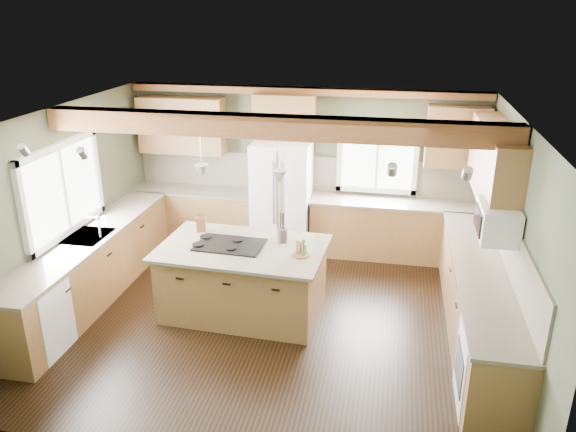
# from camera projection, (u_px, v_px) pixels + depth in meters

# --- Properties ---
(floor) EXTENTS (5.60, 5.60, 0.00)m
(floor) POSITION_uv_depth(u_px,v_px,m) (272.00, 317.00, 7.25)
(floor) COLOR black
(floor) RESTS_ON ground
(ceiling) EXTENTS (5.60, 5.60, 0.00)m
(ceiling) POSITION_uv_depth(u_px,v_px,m) (270.00, 117.00, 6.32)
(ceiling) COLOR silver
(ceiling) RESTS_ON wall_back
(wall_back) EXTENTS (5.60, 0.00, 5.60)m
(wall_back) POSITION_uv_depth(u_px,v_px,m) (305.00, 168.00, 9.08)
(wall_back) COLOR #414732
(wall_back) RESTS_ON ground
(wall_left) EXTENTS (0.00, 5.00, 5.00)m
(wall_left) POSITION_uv_depth(u_px,v_px,m) (61.00, 209.00, 7.29)
(wall_left) COLOR #414732
(wall_left) RESTS_ON ground
(wall_right) EXTENTS (0.00, 5.00, 5.00)m
(wall_right) POSITION_uv_depth(u_px,v_px,m) (514.00, 242.00, 6.29)
(wall_right) COLOR #414732
(wall_right) RESTS_ON ground
(ceiling_beam) EXTENTS (5.55, 0.26, 0.26)m
(ceiling_beam) POSITION_uv_depth(u_px,v_px,m) (272.00, 127.00, 6.46)
(ceiling_beam) COLOR brown
(ceiling_beam) RESTS_ON ceiling
(soffit_trim) EXTENTS (5.55, 0.20, 0.10)m
(soffit_trim) POSITION_uv_depth(u_px,v_px,m) (305.00, 91.00, 8.54)
(soffit_trim) COLOR brown
(soffit_trim) RESTS_ON ceiling
(backsplash_back) EXTENTS (5.58, 0.03, 0.58)m
(backsplash_back) POSITION_uv_depth(u_px,v_px,m) (305.00, 173.00, 9.10)
(backsplash_back) COLOR brown
(backsplash_back) RESTS_ON wall_back
(backsplash_right) EXTENTS (0.03, 3.70, 0.58)m
(backsplash_right) POSITION_uv_depth(u_px,v_px,m) (511.00, 247.00, 6.37)
(backsplash_right) COLOR brown
(backsplash_right) RESTS_ON wall_right
(base_cab_back_left) EXTENTS (2.02, 0.60, 0.88)m
(base_cab_back_left) POSITION_uv_depth(u_px,v_px,m) (197.00, 216.00, 9.43)
(base_cab_back_left) COLOR brown
(base_cab_back_left) RESTS_ON floor
(counter_back_left) EXTENTS (2.06, 0.64, 0.04)m
(counter_back_left) POSITION_uv_depth(u_px,v_px,m) (195.00, 190.00, 9.27)
(counter_back_left) COLOR brown
(counter_back_left) RESTS_ON base_cab_back_left
(base_cab_back_right) EXTENTS (2.62, 0.60, 0.88)m
(base_cab_back_right) POSITION_uv_depth(u_px,v_px,m) (394.00, 230.00, 8.85)
(base_cab_back_right) COLOR brown
(base_cab_back_right) RESTS_ON floor
(counter_back_right) EXTENTS (2.66, 0.64, 0.04)m
(counter_back_right) POSITION_uv_depth(u_px,v_px,m) (396.00, 203.00, 8.68)
(counter_back_right) COLOR brown
(counter_back_right) RESTS_ON base_cab_back_right
(base_cab_left) EXTENTS (0.60, 3.70, 0.88)m
(base_cab_left) POSITION_uv_depth(u_px,v_px,m) (93.00, 268.00, 7.59)
(base_cab_left) COLOR brown
(base_cab_left) RESTS_ON floor
(counter_left) EXTENTS (0.64, 3.74, 0.04)m
(counter_left) POSITION_uv_depth(u_px,v_px,m) (88.00, 237.00, 7.43)
(counter_left) COLOR brown
(counter_left) RESTS_ON base_cab_left
(base_cab_right) EXTENTS (0.60, 3.70, 0.88)m
(base_cab_right) POSITION_uv_depth(u_px,v_px,m) (477.00, 304.00, 6.69)
(base_cab_right) COLOR brown
(base_cab_right) RESTS_ON floor
(counter_right) EXTENTS (0.64, 3.74, 0.04)m
(counter_right) POSITION_uv_depth(u_px,v_px,m) (482.00, 270.00, 6.53)
(counter_right) COLOR brown
(counter_right) RESTS_ON base_cab_right
(upper_cab_back_left) EXTENTS (1.40, 0.35, 0.90)m
(upper_cab_back_left) POSITION_uv_depth(u_px,v_px,m) (182.00, 125.00, 9.04)
(upper_cab_back_left) COLOR brown
(upper_cab_back_left) RESTS_ON wall_back
(upper_cab_over_fridge) EXTENTS (0.96, 0.35, 0.70)m
(upper_cab_over_fridge) POSITION_uv_depth(u_px,v_px,m) (285.00, 117.00, 8.67)
(upper_cab_over_fridge) COLOR brown
(upper_cab_over_fridge) RESTS_ON wall_back
(upper_cab_right) EXTENTS (0.35, 2.20, 0.90)m
(upper_cab_right) POSITION_uv_depth(u_px,v_px,m) (494.00, 164.00, 6.91)
(upper_cab_right) COLOR brown
(upper_cab_right) RESTS_ON wall_right
(upper_cab_back_corner) EXTENTS (0.90, 0.35, 0.90)m
(upper_cab_back_corner) POSITION_uv_depth(u_px,v_px,m) (457.00, 137.00, 8.27)
(upper_cab_back_corner) COLOR brown
(upper_cab_back_corner) RESTS_ON wall_back
(window_left) EXTENTS (0.04, 1.60, 1.05)m
(window_left) POSITION_uv_depth(u_px,v_px,m) (62.00, 189.00, 7.24)
(window_left) COLOR white
(window_left) RESTS_ON wall_left
(window_back) EXTENTS (1.10, 0.04, 1.00)m
(window_back) POSITION_uv_depth(u_px,v_px,m) (377.00, 157.00, 8.77)
(window_back) COLOR white
(window_back) RESTS_ON wall_back
(sink) EXTENTS (0.50, 0.65, 0.03)m
(sink) POSITION_uv_depth(u_px,v_px,m) (88.00, 237.00, 7.42)
(sink) COLOR #262628
(sink) RESTS_ON counter_left
(faucet) EXTENTS (0.02, 0.02, 0.28)m
(faucet) POSITION_uv_depth(u_px,v_px,m) (99.00, 228.00, 7.34)
(faucet) COLOR #B2B2B7
(faucet) RESTS_ON sink
(dishwasher) EXTENTS (0.60, 0.60, 0.84)m
(dishwasher) POSITION_uv_depth(u_px,v_px,m) (35.00, 319.00, 6.40)
(dishwasher) COLOR white
(dishwasher) RESTS_ON floor
(oven) EXTENTS (0.60, 0.72, 0.84)m
(oven) POSITION_uv_depth(u_px,v_px,m) (491.00, 370.00, 5.51)
(oven) COLOR white
(oven) RESTS_ON floor
(microwave) EXTENTS (0.40, 0.70, 0.38)m
(microwave) POSITION_uv_depth(u_px,v_px,m) (498.00, 221.00, 6.19)
(microwave) COLOR white
(microwave) RESTS_ON wall_right
(pendant_left) EXTENTS (0.18, 0.18, 0.16)m
(pendant_left) POSITION_uv_depth(u_px,v_px,m) (202.00, 171.00, 6.85)
(pendant_left) COLOR #B2B2B7
(pendant_left) RESTS_ON ceiling
(pendant_right) EXTENTS (0.18, 0.18, 0.16)m
(pendant_right) POSITION_uv_depth(u_px,v_px,m) (279.00, 177.00, 6.64)
(pendant_right) COLOR #B2B2B7
(pendant_right) RESTS_ON ceiling
(refrigerator) EXTENTS (0.90, 0.74, 1.80)m
(refrigerator) POSITION_uv_depth(u_px,v_px,m) (282.00, 197.00, 8.93)
(refrigerator) COLOR white
(refrigerator) RESTS_ON floor
(island) EXTENTS (2.02, 1.29, 0.88)m
(island) POSITION_uv_depth(u_px,v_px,m) (243.00, 281.00, 7.26)
(island) COLOR brown
(island) RESTS_ON floor
(island_top) EXTENTS (2.15, 1.43, 0.04)m
(island_top) POSITION_uv_depth(u_px,v_px,m) (242.00, 248.00, 7.10)
(island_top) COLOR brown
(island_top) RESTS_ON island
(cooktop) EXTENTS (0.88, 0.61, 0.02)m
(cooktop) POSITION_uv_depth(u_px,v_px,m) (230.00, 245.00, 7.12)
(cooktop) COLOR black
(cooktop) RESTS_ON island_top
(knife_block) EXTENTS (0.14, 0.12, 0.20)m
(knife_block) POSITION_uv_depth(u_px,v_px,m) (201.00, 224.00, 7.53)
(knife_block) COLOR brown
(knife_block) RESTS_ON island_top
(utensil_crock) EXTENTS (0.16, 0.16, 0.18)m
(utensil_crock) POSITION_uv_depth(u_px,v_px,m) (282.00, 235.00, 7.20)
(utensil_crock) COLOR #463C38
(utensil_crock) RESTS_ON island_top
(bottle_tray) EXTENTS (0.23, 0.23, 0.21)m
(bottle_tray) POSITION_uv_depth(u_px,v_px,m) (300.00, 248.00, 6.81)
(bottle_tray) COLOR brown
(bottle_tray) RESTS_ON island_top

